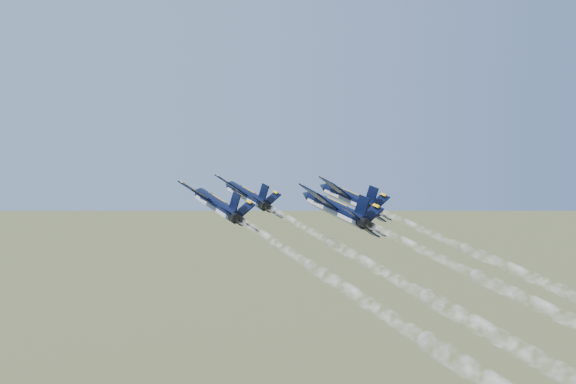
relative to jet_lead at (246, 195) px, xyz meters
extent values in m
cylinder|color=black|center=(0.10, -0.28, 0.03)|extent=(5.35, 11.91, 2.09)
cone|color=black|center=(-1.89, 6.48, 0.03)|extent=(2.66, 2.81, 2.09)
ellipsoid|color=black|center=(-0.50, 2.69, 0.44)|extent=(1.69, 2.37, 1.09)
cube|color=gray|center=(-0.20, -0.37, -0.46)|extent=(4.28, 10.53, 1.06)
cube|color=black|center=(-2.17, -1.70, 1.60)|extent=(5.25, 4.84, 2.95)
cube|color=#E8AA0C|center=(-2.55, -0.23, 1.68)|extent=(3.72, 2.69, 2.90)
cube|color=black|center=(2.69, -0.26, -1.70)|extent=(4.49, 2.97, 2.95)
cube|color=#E8AA0C|center=(2.31, 1.20, -1.62)|extent=(4.31, 0.43, 2.90)
cube|color=black|center=(0.20, -6.13, 1.05)|extent=(2.46, 2.36, 1.37)
cube|color=black|center=(3.20, -5.24, -0.99)|extent=(2.13, 1.61, 1.37)
cube|color=black|center=(1.57, -5.07, 1.48)|extent=(1.26, 2.09, 2.27)
cube|color=black|center=(2.78, -4.72, 0.66)|extent=(2.37, 2.41, 1.56)
cylinder|color=black|center=(1.50, -6.39, 0.17)|extent=(1.60, 1.41, 1.35)
cylinder|color=black|center=(2.15, -6.20, -0.27)|extent=(1.60, 1.41, 1.35)
cylinder|color=black|center=(-5.75, -13.49, 0.03)|extent=(5.35, 11.91, 2.09)
cone|color=black|center=(-7.75, -6.73, 0.03)|extent=(2.66, 2.81, 2.09)
ellipsoid|color=black|center=(-6.35, -10.52, 0.44)|extent=(1.69, 2.37, 1.09)
cube|color=gray|center=(-6.06, -13.58, -0.46)|extent=(4.28, 10.53, 1.06)
cube|color=black|center=(-8.03, -14.91, 1.60)|extent=(5.25, 4.84, 2.95)
cube|color=#E8AA0C|center=(-8.41, -13.44, 1.68)|extent=(3.72, 2.69, 2.90)
cube|color=black|center=(-3.17, -13.47, -1.70)|extent=(4.49, 2.97, 2.95)
cube|color=#E8AA0C|center=(-3.55, -12.01, -1.62)|extent=(4.31, 0.43, 2.90)
cube|color=black|center=(-5.66, -19.34, 1.05)|extent=(2.46, 2.36, 1.37)
cube|color=black|center=(-2.66, -18.45, -0.99)|extent=(2.13, 1.61, 1.37)
cube|color=black|center=(-4.29, -18.28, 1.48)|extent=(1.26, 2.09, 2.27)
cube|color=black|center=(-3.08, -17.93, 0.66)|extent=(2.37, 2.41, 1.56)
cylinder|color=black|center=(-4.35, -19.60, 0.17)|extent=(1.60, 1.41, 1.35)
cylinder|color=black|center=(-3.71, -19.41, -0.27)|extent=(1.60, 1.41, 1.35)
cylinder|color=black|center=(12.59, -7.42, 0.03)|extent=(5.35, 11.91, 2.09)
cone|color=black|center=(10.60, -0.65, 0.03)|extent=(2.66, 2.81, 2.09)
ellipsoid|color=black|center=(11.99, -4.44, 0.44)|extent=(1.69, 2.37, 1.09)
cube|color=gray|center=(12.29, -7.51, -0.46)|extent=(4.28, 10.53, 1.06)
cube|color=black|center=(10.32, -8.83, 1.60)|extent=(5.25, 4.84, 2.95)
cube|color=#E8AA0C|center=(9.94, -7.37, 1.68)|extent=(3.72, 2.69, 2.90)
cube|color=black|center=(15.18, -7.39, -1.70)|extent=(4.49, 2.97, 2.95)
cube|color=#E8AA0C|center=(14.80, -5.93, -1.62)|extent=(4.31, 0.43, 2.90)
cube|color=black|center=(12.69, -13.26, 1.05)|extent=(2.46, 2.36, 1.37)
cube|color=black|center=(15.69, -12.37, -0.99)|extent=(2.13, 1.61, 1.37)
cube|color=black|center=(14.05, -12.21, 1.48)|extent=(1.26, 2.09, 2.27)
cube|color=black|center=(15.27, -11.85, 0.66)|extent=(2.37, 2.41, 1.56)
cylinder|color=black|center=(13.99, -13.52, 0.17)|extent=(1.60, 1.41, 1.35)
cylinder|color=black|center=(14.64, -13.33, -0.27)|extent=(1.60, 1.41, 1.35)
cylinder|color=black|center=(6.57, -21.35, 0.03)|extent=(5.35, 11.91, 2.09)
cone|color=black|center=(4.57, -14.59, 0.03)|extent=(2.66, 2.81, 2.09)
ellipsoid|color=black|center=(5.97, -18.38, 0.44)|extent=(1.69, 2.37, 1.09)
cube|color=gray|center=(6.26, -21.44, -0.46)|extent=(4.28, 10.53, 1.06)
cube|color=black|center=(4.29, -22.77, 1.60)|extent=(5.25, 4.84, 2.95)
cube|color=#E8AA0C|center=(3.91, -21.30, 1.68)|extent=(3.72, 2.69, 2.90)
cube|color=black|center=(9.15, -21.33, -1.70)|extent=(4.49, 2.97, 2.95)
cube|color=#E8AA0C|center=(8.77, -19.87, -1.62)|extent=(4.31, 0.43, 2.90)
cube|color=black|center=(6.66, -27.20, 1.05)|extent=(2.46, 2.36, 1.37)
cube|color=black|center=(9.66, -26.31, -0.99)|extent=(2.13, 1.61, 1.37)
cube|color=black|center=(8.03, -26.14, 1.48)|extent=(1.26, 2.09, 2.27)
cube|color=black|center=(9.24, -25.78, 0.66)|extent=(2.37, 2.41, 1.56)
cylinder|color=black|center=(7.97, -27.46, 0.17)|extent=(1.60, 1.41, 1.35)
cylinder|color=black|center=(8.61, -27.27, -0.27)|extent=(1.60, 1.41, 1.35)
cylinder|color=white|center=(4.37, -14.74, 0.03)|extent=(6.21, 17.74, 1.11)
cylinder|color=white|center=(9.22, -31.17, 0.03)|extent=(6.61, 17.86, 1.53)
cylinder|color=white|center=(14.07, -47.61, 0.03)|extent=(7.08, 18.00, 2.02)
cylinder|color=white|center=(-1.49, -27.95, 0.03)|extent=(6.21, 17.74, 1.11)
cylinder|color=white|center=(3.36, -44.38, 0.03)|extent=(6.61, 17.86, 1.53)
cylinder|color=white|center=(8.22, -60.82, 0.03)|extent=(7.08, 18.00, 2.02)
cylinder|color=white|center=(16.86, -21.87, 0.03)|extent=(6.21, 17.74, 1.11)
cylinder|color=white|center=(21.71, -38.30, 0.03)|extent=(6.61, 17.86, 1.53)
cylinder|color=white|center=(10.83, -35.80, 0.03)|extent=(6.21, 17.74, 1.11)
camera|label=1|loc=(-16.64, -98.17, 7.93)|focal=45.00mm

